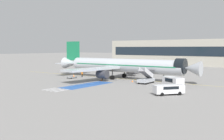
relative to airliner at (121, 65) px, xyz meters
name	(u,v)px	position (x,y,z in m)	size (l,w,h in m)	color
ground_plane	(124,79)	(0.85, 0.11, -3.52)	(600.00, 600.00, 0.00)	gray
apron_leadline_yellow	(124,79)	(0.68, 0.02, -3.52)	(0.20, 76.33, 0.01)	gold
apron_stand_patch_blue	(87,85)	(0.68, -14.26, -3.52)	(4.32, 13.59, 0.01)	#2856A8
apron_walkway_bar_0	(49,89)	(-1.72, -22.88, -3.52)	(0.44, 3.60, 0.01)	silver
apron_walkway_bar_1	(53,89)	(-0.52, -22.88, -3.52)	(0.44, 3.60, 0.01)	silver
apron_walkway_bar_2	(57,90)	(0.68, -22.88, -3.52)	(0.44, 3.60, 0.01)	silver
apron_walkway_bar_3	(62,91)	(1.88, -22.88, -3.52)	(0.44, 3.60, 0.01)	silver
airliner	(121,65)	(0.00, 0.00, 0.00)	(41.62, 33.99, 10.08)	#B7BCC4
boarding_stairs_forward	(146,79)	(9.70, -4.02, -2.55)	(2.35, 5.29, 3.83)	#ADB2BA
fuel_tanker	(142,66)	(-8.03, 24.39, -1.89)	(9.06, 2.95, 3.25)	#38383D
service_van_0	(173,82)	(17.92, -7.88, -2.14)	(4.96, 4.04, 2.33)	silver
service_van_1	(169,89)	(20.21, -14.91, -2.45)	(4.76, 5.26, 1.74)	silver
baggage_cart	(72,77)	(-11.37, -7.07, -3.26)	(1.70, 2.71, 0.87)	gray
ground_crew_0	(82,74)	(-11.32, -3.07, -2.61)	(0.45, 0.27, 1.59)	black
ground_crew_1	(106,76)	(-2.47, -3.48, -2.57)	(0.30, 0.46, 1.65)	#191E38
ground_crew_2	(102,76)	(-3.11, -4.18, -2.51)	(0.48, 0.46, 1.75)	black
traffic_cone_0	(101,80)	(-1.39, -6.75, -3.27)	(0.46, 0.46, 0.51)	orange
traffic_cone_1	(132,81)	(5.89, -3.94, -3.27)	(0.44, 0.44, 0.49)	orange
traffic_cone_2	(74,76)	(-13.62, -4.05, -3.18)	(0.62, 0.62, 0.68)	orange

